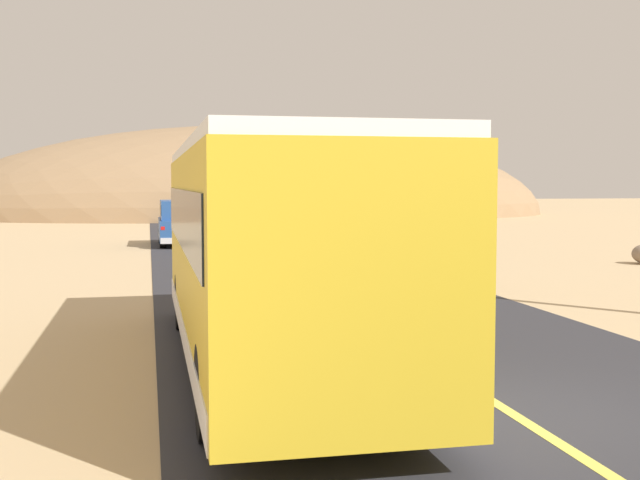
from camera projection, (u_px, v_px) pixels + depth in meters
name	position (u px, v px, depth m)	size (l,w,h in m)	color
ground_plane	(513.00, 416.00, 9.19)	(240.00, 240.00, 0.00)	tan
road_surface	(513.00, 415.00, 9.19)	(8.00, 120.00, 0.02)	#2D2D33
road_centre_line	(513.00, 414.00, 9.19)	(0.16, 117.60, 0.00)	#D8CC4C
livestock_truck	(340.00, 212.00, 24.97)	(2.53, 9.70, 3.02)	#3359A5
bus	(269.00, 248.00, 11.58)	(2.54, 10.00, 3.21)	gold
car_far	(181.00, 220.00, 34.33)	(1.90, 4.62, 1.93)	#264C8C
distant_hill	(254.00, 215.00, 67.31)	(50.74, 26.78, 14.93)	#957553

